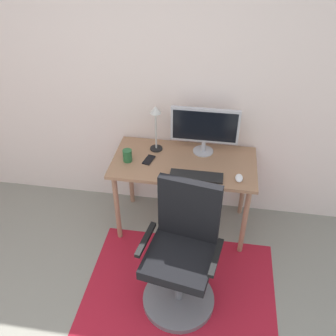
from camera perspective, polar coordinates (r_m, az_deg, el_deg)
The scene contains 10 objects.
wall_back at distance 3.26m, azimuth -3.79°, elevation 13.51°, with size 6.00×0.10×2.60m, color silver.
area_rug at distance 3.14m, azimuth 1.88°, elevation -18.37°, with size 1.52×1.16×0.01m, color #A9182A.
desk at distance 3.19m, azimuth 2.47°, elevation -0.23°, with size 1.23×0.63×0.75m.
monitor at distance 3.14m, azimuth 5.72°, elevation 6.33°, with size 0.58×0.18×0.42m.
keyboard at distance 2.97m, azimuth 4.41°, elevation -1.27°, with size 0.43×0.13×0.02m, color black.
computer_mouse at distance 2.98m, azimuth 10.97°, elevation -1.53°, with size 0.06×0.10×0.03m, color white.
coffee_cup at distance 3.13m, azimuth -6.32°, elevation 1.93°, with size 0.08×0.08×0.11m, color #245B30.
cell_phone at distance 3.15m, azimuth -2.99°, elevation 1.27°, with size 0.07×0.14×0.01m, color black.
desk_lamp at distance 3.15m, azimuth -1.93°, elevation 7.31°, with size 0.11×0.11×0.43m.
office_chair at distance 2.78m, azimuth 2.14°, elevation -14.08°, with size 0.60×0.56×1.05m.
Camera 1 is at (0.67, -0.73, 2.57)m, focal length 39.26 mm.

